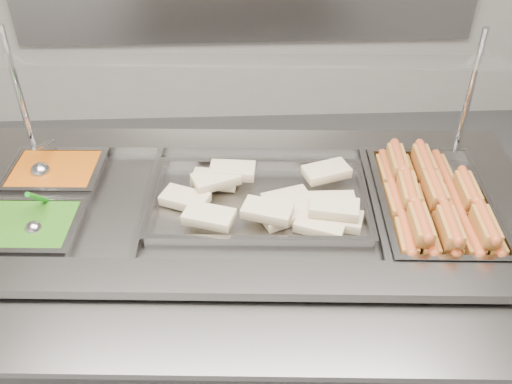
{
  "coord_description": "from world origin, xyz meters",
  "views": [
    {
      "loc": [
        -0.1,
        -1.19,
        2.12
      ],
      "look_at": [
        -0.03,
        0.32,
        0.96
      ],
      "focal_mm": 40.0,
      "sensor_mm": 36.0,
      "label": 1
    }
  ],
  "objects_px": {
    "sneeze_guard": "(241,63)",
    "pan_wraps": "(259,204)",
    "pan_hotdogs": "(433,209)",
    "serving_spoon": "(35,224)",
    "steam_counter": "(243,293)",
    "ladle": "(41,170)"
  },
  "relations": [
    {
      "from": "pan_wraps",
      "to": "serving_spoon",
      "type": "distance_m",
      "value": 0.72
    },
    {
      "from": "pan_hotdogs",
      "to": "ladle",
      "type": "relative_size",
      "value": 2.84
    },
    {
      "from": "steam_counter",
      "to": "serving_spoon",
      "type": "bearing_deg",
      "value": -169.7
    },
    {
      "from": "pan_hotdogs",
      "to": "serving_spoon",
      "type": "distance_m",
      "value": 1.31
    },
    {
      "from": "pan_wraps",
      "to": "steam_counter",
      "type": "bearing_deg",
      "value": 176.6
    },
    {
      "from": "steam_counter",
      "to": "serving_spoon",
      "type": "xyz_separation_m",
      "value": [
        -0.65,
        -0.12,
        0.48
      ]
    },
    {
      "from": "steam_counter",
      "to": "sneeze_guard",
      "type": "relative_size",
      "value": 1.16
    },
    {
      "from": "sneeze_guard",
      "to": "ladle",
      "type": "height_order",
      "value": "sneeze_guard"
    },
    {
      "from": "pan_hotdogs",
      "to": "pan_wraps",
      "type": "bearing_deg",
      "value": 176.6
    },
    {
      "from": "pan_wraps",
      "to": "ladle",
      "type": "distance_m",
      "value": 0.79
    },
    {
      "from": "sneeze_guard",
      "to": "serving_spoon",
      "type": "xyz_separation_m",
      "value": [
        -0.66,
        -0.35,
        -0.37
      ]
    },
    {
      "from": "pan_hotdogs",
      "to": "pan_wraps",
      "type": "relative_size",
      "value": 0.81
    },
    {
      "from": "ladle",
      "to": "serving_spoon",
      "type": "relative_size",
      "value": 1.17
    },
    {
      "from": "serving_spoon",
      "to": "pan_wraps",
      "type": "bearing_deg",
      "value": 9.12
    },
    {
      "from": "pan_hotdogs",
      "to": "ladle",
      "type": "distance_m",
      "value": 1.38
    },
    {
      "from": "steam_counter",
      "to": "pan_hotdogs",
      "type": "distance_m",
      "value": 0.78
    },
    {
      "from": "steam_counter",
      "to": "sneeze_guard",
      "type": "xyz_separation_m",
      "value": [
        0.01,
        0.23,
        0.85
      ]
    },
    {
      "from": "pan_wraps",
      "to": "pan_hotdogs",
      "type": "bearing_deg",
      "value": -3.4
    },
    {
      "from": "steam_counter",
      "to": "pan_hotdogs",
      "type": "bearing_deg",
      "value": -3.4
    },
    {
      "from": "sneeze_guard",
      "to": "pan_wraps",
      "type": "xyz_separation_m",
      "value": [
        0.05,
        -0.23,
        -0.41
      ]
    },
    {
      "from": "sneeze_guard",
      "to": "ladle",
      "type": "xyz_separation_m",
      "value": [
        -0.72,
        -0.05,
        -0.37
      ]
    },
    {
      "from": "sneeze_guard",
      "to": "serving_spoon",
      "type": "height_order",
      "value": "sneeze_guard"
    }
  ]
}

